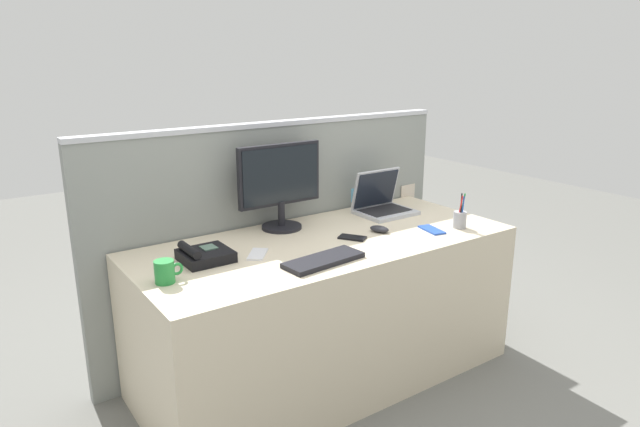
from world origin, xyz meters
name	(u,v)px	position (x,y,z in m)	size (l,w,h in m)	color
ground_plane	(326,374)	(0.00, 0.00, 0.00)	(10.00, 10.00, 0.00)	slate
desk	(326,309)	(0.00, 0.00, 0.37)	(1.85, 0.80, 0.73)	beige
cubicle_divider	(280,236)	(0.00, 0.44, 0.63)	(2.10, 0.08, 1.26)	gray
desktop_monitor	(280,182)	(-0.08, 0.29, 0.98)	(0.46, 0.20, 0.43)	black
laptop	(381,202)	(0.53, 0.21, 0.79)	(0.30, 0.25, 0.24)	#B2B5BC
desk_phone	(204,255)	(-0.60, 0.07, 0.76)	(0.21, 0.20, 0.08)	black
keyboard_main	(324,260)	(-0.18, -0.24, 0.74)	(0.37, 0.14, 0.02)	black
computer_mouse_right_hand	(379,229)	(0.29, -0.05, 0.75)	(0.06, 0.10, 0.03)	#232328
pen_cup	(460,219)	(0.68, -0.23, 0.78)	(0.07, 0.07, 0.18)	#99999E
cell_phone_white_slab	(258,255)	(-0.37, 0.00, 0.74)	(0.07, 0.15, 0.01)	silver
cell_phone_black_slab	(352,238)	(0.12, -0.06, 0.74)	(0.07, 0.13, 0.01)	black
cell_phone_blue_case	(432,230)	(0.52, -0.19, 0.74)	(0.07, 0.15, 0.01)	blue
coffee_mug	(165,272)	(-0.82, -0.07, 0.78)	(0.12, 0.08, 0.09)	#238438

